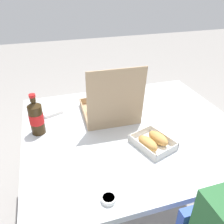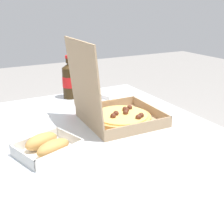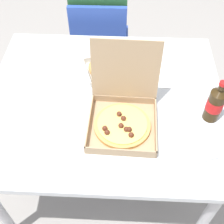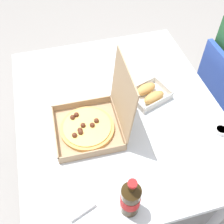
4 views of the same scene
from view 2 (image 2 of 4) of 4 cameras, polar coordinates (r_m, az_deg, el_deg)
The scene contains 6 objects.
dining_table at distance 1.07m, azimuth -3.95°, elevation -8.72°, with size 1.16×1.00×0.71m.
pizza_box_open at distance 1.15m, azimuth 0.65°, elevation 0.20°, with size 0.31×0.34×0.35m.
bread_side_box at distance 0.95m, azimuth -13.11°, elevation -6.81°, with size 0.20×0.23×0.06m.
cola_bottle at distance 1.47m, azimuth -8.73°, elevation 6.44°, with size 0.07×0.07×0.22m.
paper_menu at distance 1.33m, azimuth -17.30°, elevation -0.16°, with size 0.21×0.15×0.00m, color white.
napkin_pile at distance 1.51m, azimuth -0.71°, elevation 3.66°, with size 0.11×0.11×0.02m, color white.
Camera 2 is at (-0.85, 0.38, 1.17)m, focal length 44.51 mm.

